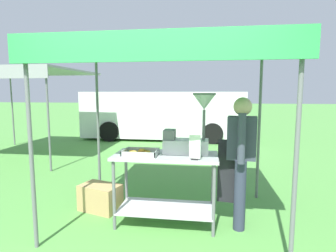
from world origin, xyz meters
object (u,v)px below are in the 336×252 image
at_px(donut_tray, 140,153).
at_px(vendor, 241,155).
at_px(stall_canopy, 167,54).
at_px(van_white, 164,114).
at_px(supply_crate, 100,197).
at_px(neighbour_tent, 23,73).
at_px(donut_fryer, 190,131).
at_px(donut_cart, 166,175).
at_px(menu_sign, 195,149).

relative_size(donut_tray, vendor, 0.26).
distance_m(stall_canopy, van_white, 6.65).
distance_m(supply_crate, neighbour_tent, 4.79).
height_order(donut_fryer, vendor, donut_fryer).
height_order(donut_cart, menu_sign, menu_sign).
distance_m(donut_fryer, menu_sign, 0.36).
bearing_deg(vendor, menu_sign, -152.31).
bearing_deg(van_white, stall_canopy, -80.86).
bearing_deg(vendor, donut_fryer, 177.63).
bearing_deg(supply_crate, neighbour_tent, 137.38).
height_order(donut_fryer, supply_crate, donut_fryer).
relative_size(donut_tray, neighbour_tent, 0.14).
bearing_deg(van_white, donut_fryer, -78.31).
bearing_deg(donut_tray, vendor, 7.23).
height_order(vendor, supply_crate, vendor).
distance_m(menu_sign, van_white, 6.92).
relative_size(donut_cart, menu_sign, 4.50).
distance_m(stall_canopy, donut_cart, 1.50).
bearing_deg(neighbour_tent, stall_canopy, -36.59).
xyz_separation_m(donut_tray, supply_crate, (-0.68, 0.35, -0.74)).
bearing_deg(menu_sign, neighbour_tent, 142.99).
bearing_deg(donut_cart, stall_canopy, 90.00).
xyz_separation_m(vendor, supply_crate, (-1.90, 0.20, -0.72)).
xyz_separation_m(donut_cart, donut_tray, (-0.30, -0.09, 0.29)).
bearing_deg(stall_canopy, supply_crate, 170.79).
bearing_deg(stall_canopy, donut_fryer, -2.37).
height_order(stall_canopy, van_white, stall_canopy).
distance_m(donut_cart, menu_sign, 0.58).
bearing_deg(menu_sign, donut_fryer, 102.51).
distance_m(van_white, neighbour_tent, 4.77).
height_order(donut_cart, donut_tray, donut_tray).
distance_m(vendor, neighbour_tent, 6.13).
distance_m(donut_cart, donut_tray, 0.43).
height_order(donut_tray, van_white, van_white).
xyz_separation_m(donut_cart, vendor, (0.92, 0.06, 0.27)).
xyz_separation_m(donut_tray, vendor, (1.22, 0.15, -0.02)).
relative_size(donut_fryer, vendor, 0.47).
bearing_deg(supply_crate, donut_tray, -27.32).
bearing_deg(supply_crate, menu_sign, -19.74).
height_order(donut_tray, supply_crate, donut_tray).
distance_m(menu_sign, supply_crate, 1.66).
bearing_deg(neighbour_tent, donut_tray, -40.35).
xyz_separation_m(donut_fryer, vendor, (0.62, -0.03, -0.28)).
bearing_deg(donut_fryer, donut_cart, -163.87).
xyz_separation_m(stall_canopy, menu_sign, (0.37, -0.33, -1.11)).
bearing_deg(supply_crate, stall_canopy, -9.21).
bearing_deg(menu_sign, donut_cart, 148.45).
bearing_deg(neighbour_tent, donut_cart, -37.46).
relative_size(donut_cart, neighbour_tent, 0.43).
bearing_deg(vendor, van_white, 106.77).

